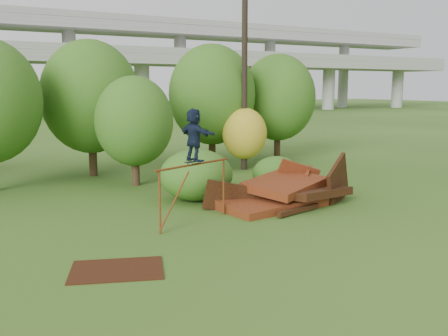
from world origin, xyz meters
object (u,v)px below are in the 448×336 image
flat_plate (117,270)px  utility_pole (245,62)px  scrap_pile (286,193)px  skater (194,135)px

flat_plate → utility_pole: size_ratio=0.20×
scrap_pile → skater: bearing=-170.9°
scrap_pile → flat_plate: scrap_pile is taller
skater → utility_pole: bearing=-52.1°
utility_pole → flat_plate: bearing=-133.2°
scrap_pile → utility_pole: size_ratio=0.56×
scrap_pile → flat_plate: bearing=-155.2°
scrap_pile → skater: size_ratio=3.77×
scrap_pile → skater: 4.48m
scrap_pile → skater: (-3.81, -0.61, 2.27)m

